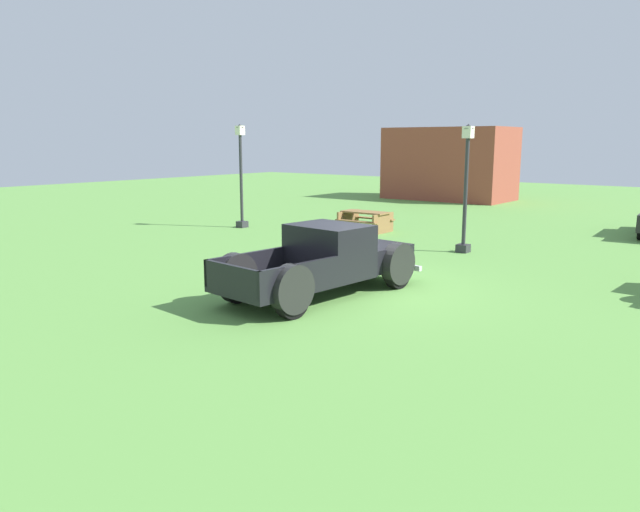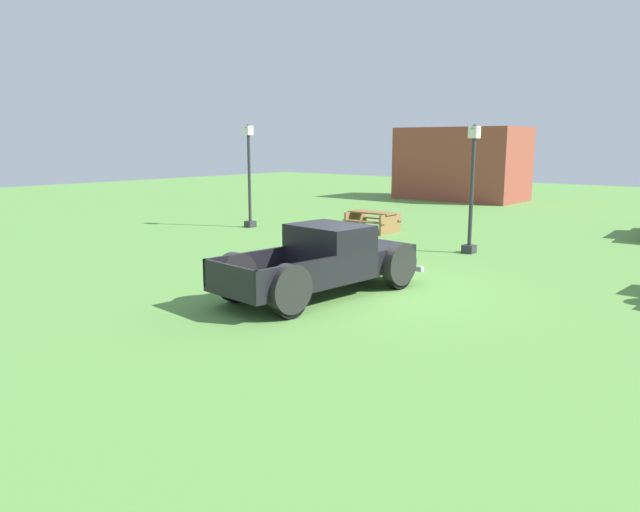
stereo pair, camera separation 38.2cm
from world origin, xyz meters
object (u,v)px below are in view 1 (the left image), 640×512
lamp_post_near (241,174)px  lamp_post_far (466,186)px  picnic_table (365,219)px  pickup_truck_foreground (331,260)px

lamp_post_near → lamp_post_far: size_ratio=1.04×
lamp_post_far → picnic_table: bearing=159.8°
lamp_post_far → picnic_table: lamp_post_far is taller
lamp_post_near → lamp_post_far: lamp_post_near is taller
pickup_truck_foreground → lamp_post_far: lamp_post_far is taller
pickup_truck_foreground → picnic_table: pickup_truck_foreground is taller
pickup_truck_foreground → lamp_post_far: 6.79m
lamp_post_near → pickup_truck_foreground: bearing=-34.2°
lamp_post_near → lamp_post_far: 9.46m
pickup_truck_foreground → picnic_table: bearing=119.5°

